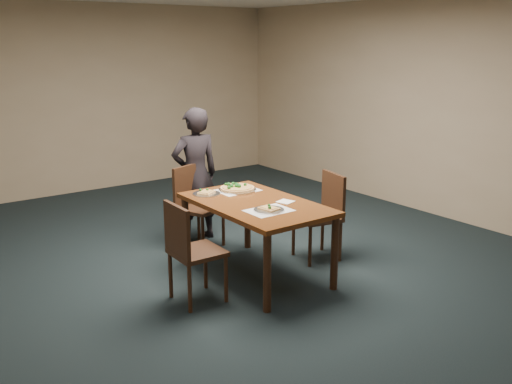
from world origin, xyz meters
TOP-DOWN VIEW (x-y plane):
  - ground at (0.00, 0.00)m, footprint 8.00×8.00m
  - room_shell at (0.00, 0.00)m, footprint 8.00×8.00m
  - dining_table at (-0.14, -0.21)m, footprint 0.90×1.50m
  - chair_far at (-0.19, 0.87)m, footprint 0.54×0.54m
  - chair_left at (-0.96, -0.35)m, footprint 0.43×0.43m
  - chair_right at (0.73, -0.24)m, footprint 0.50×0.50m
  - diner at (-0.05, 1.08)m, footprint 0.60×0.43m
  - placemat_main at (-0.03, 0.26)m, footprint 0.42×0.32m
  - placemat_near at (-0.21, -0.51)m, footprint 0.40×0.30m
  - pizza_pan at (-0.03, 0.26)m, footprint 0.39×0.39m
  - slice_plate_near at (-0.21, -0.51)m, footprint 0.28×0.28m
  - slice_plate_far at (-0.37, 0.32)m, footprint 0.28×0.28m
  - napkin at (0.09, -0.38)m, footprint 0.18×0.18m

SIDE VIEW (x-z plane):
  - ground at x=0.00m, z-range 0.00..0.00m
  - chair_far at x=-0.19m, z-range 0.06..0.97m
  - chair_left at x=-0.96m, z-range 0.06..0.97m
  - chair_right at x=0.73m, z-range 0.06..0.97m
  - dining_table at x=-0.14m, z-range 0.28..1.03m
  - placemat_main at x=-0.03m, z-range 0.75..0.75m
  - placemat_near at x=-0.21m, z-range 0.75..0.75m
  - napkin at x=0.09m, z-range 0.75..0.76m
  - slice_plate_far at x=-0.37m, z-range 0.73..0.79m
  - slice_plate_near at x=-0.21m, z-range 0.74..0.79m
  - diner at x=-0.05m, z-range 0.00..1.53m
  - pizza_pan at x=-0.03m, z-range 0.74..0.81m
  - room_shell at x=0.00m, z-range -2.26..5.74m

